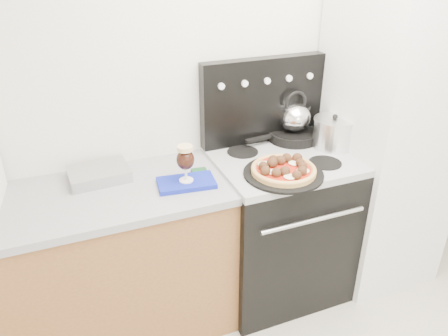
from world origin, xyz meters
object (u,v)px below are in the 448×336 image
pizza_pan (283,174)px  tea_kettle (295,115)px  base_cabinet (92,272)px  oven_mitt (186,183)px  pizza (284,168)px  beer_glass (185,163)px  skillet (293,135)px  fridge (387,136)px  stock_pot (333,134)px  stove_body (278,228)px

pizza_pan → tea_kettle: 0.50m
pizza_pan → base_cabinet: bearing=168.4°
oven_mitt → pizza: size_ratio=0.86×
beer_glass → tea_kettle: size_ratio=0.93×
base_cabinet → pizza_pan: 1.14m
beer_glass → tea_kettle: tea_kettle is taller
oven_mitt → skillet: size_ratio=0.94×
fridge → stock_pot: fridge is taller
pizza → tea_kettle: size_ratio=1.60×
oven_mitt → stove_body: bearing=5.9°
stove_body → oven_mitt: 0.76m
fridge → tea_kettle: fridge is taller
fridge → beer_glass: size_ratio=9.71×
base_cabinet → pizza_pan: size_ratio=3.47×
stove_body → pizza_pan: bearing=-118.2°
pizza_pan → stove_body: bearing=61.8°
oven_mitt → skillet: skillet is taller
skillet → base_cabinet: bearing=-172.1°
base_cabinet → pizza: pizza is taller
stove_body → tea_kettle: tea_kettle is taller
stove_body → stock_pot: size_ratio=3.84×
oven_mitt → tea_kettle: size_ratio=1.37×
beer_glass → skillet: 0.82m
oven_mitt → pizza_pan: bearing=-13.8°
stove_body → skillet: (0.18, 0.20, 0.51)m
oven_mitt → pizza_pan: size_ratio=0.69×
stove_body → skillet: skillet is taller
fridge → stock_pot: (-0.36, 0.05, 0.05)m
fridge → oven_mitt: bearing=-178.4°
stove_body → stock_pot: stock_pot is taller
pizza_pan → pizza: bearing=0.0°
fridge → stock_pot: bearing=172.6°
pizza → tea_kettle: 0.49m
beer_glass → pizza: bearing=-13.8°
oven_mitt → beer_glass: 0.11m
base_cabinet → stock_pot: (1.44, -0.00, 0.57)m
beer_glass → pizza: size_ratio=0.58×
fridge → oven_mitt: fridge is taller
pizza → stock_pot: 0.48m
pizza → tea_kettle: (0.28, 0.38, 0.12)m
base_cabinet → oven_mitt: bearing=-9.4°
stove_body → fridge: size_ratio=0.46×
oven_mitt → pizza_pan: (0.49, -0.12, 0.01)m
skillet → tea_kettle: bearing=0.0°
oven_mitt → tea_kettle: 0.83m
tea_kettle → skillet: bearing=0.0°
base_cabinet → stove_body: stove_body is taller
stock_pot → fridge: bearing=-7.4°
oven_mitt → pizza: bearing=-13.8°
fridge → beer_glass: (-1.29, -0.04, 0.07)m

